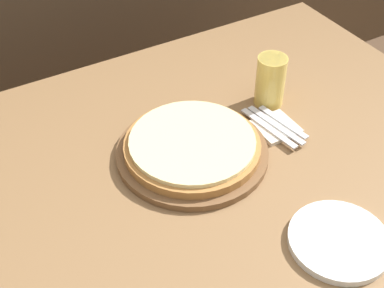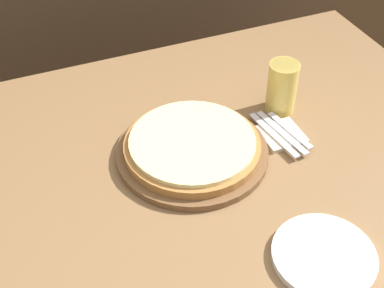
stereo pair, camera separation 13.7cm
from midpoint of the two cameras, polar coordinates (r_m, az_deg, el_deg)
dining_table at (r=1.68m, az=2.61°, el=-11.44°), size 1.59×1.10×0.78m
pizza_on_board at (r=1.38m, az=2.84°, el=-0.57°), size 0.40×0.40×0.06m
beer_glass at (r=1.53m, az=12.16°, el=6.03°), size 0.08×0.08×0.15m
dinner_plate at (r=1.22m, az=17.09°, el=-11.52°), size 0.23×0.23×0.02m
napkin_stack at (r=1.48m, az=12.14°, el=0.85°), size 0.11×0.11×0.01m
fork at (r=1.46m, az=11.36°, el=0.86°), size 0.05×0.21×0.00m
dinner_knife at (r=1.47m, az=12.19°, el=1.10°), size 0.05×0.21×0.00m
spoon at (r=1.49m, az=13.00°, el=1.34°), size 0.05×0.18×0.00m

